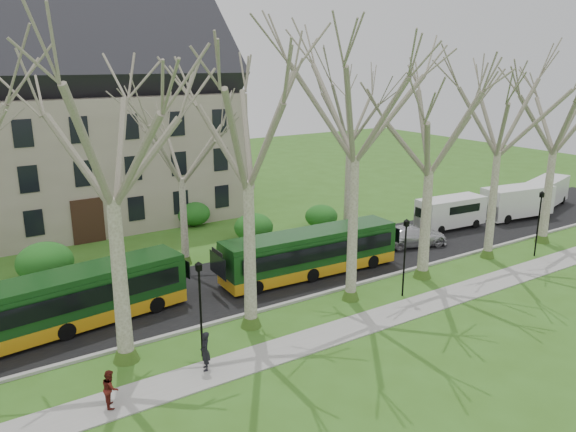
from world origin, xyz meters
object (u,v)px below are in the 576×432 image
object	(u,v)px
pedestrian_b	(110,388)
bus_follow	(311,252)
sedan	(413,236)
van_b	(517,203)
van_c	(547,192)
pedestrian_a	(205,351)
van_a	(450,213)
bus_lead	(68,300)

from	to	relation	value
pedestrian_b	bus_follow	bearing A→B (deg)	-51.94
sedan	van_b	size ratio (longest dim) A/B	0.82
bus_follow	pedestrian_b	size ratio (longest dim) A/B	7.59
van_c	pedestrian_a	size ratio (longest dim) A/B	3.36
van_c	pedestrian_b	world-z (taller)	van_c
van_c	pedestrian_b	bearing A→B (deg)	176.12
bus_follow	van_b	xyz separation A→B (m)	(21.30, 1.06, -0.09)
bus_follow	van_a	world-z (taller)	bus_follow
bus_lead	bus_follow	distance (m)	13.78
bus_follow	van_b	size ratio (longest dim) A/B	1.86
bus_lead	van_a	bearing A→B (deg)	-4.02
bus_follow	van_a	xyz separation A→B (m)	(14.54, 2.04, -0.19)
sedan	pedestrian_b	xyz separation A→B (m)	(-23.09, -7.48, 0.02)
bus_lead	van_c	xyz separation A→B (m)	(40.77, 1.54, -0.19)
bus_follow	sedan	xyz separation A→B (m)	(9.13, 0.60, -0.68)
bus_follow	pedestrian_a	xyz separation A→B (m)	(-9.92, -6.47, -0.55)
van_a	van_c	bearing A→B (deg)	5.33
van_a	pedestrian_b	world-z (taller)	van_a
van_c	pedestrian_a	distance (m)	37.90
van_b	van_c	bearing A→B (deg)	18.86
van_b	pedestrian_a	world-z (taller)	van_b
bus_lead	van_a	distance (m)	28.34
van_c	pedestrian_a	world-z (taller)	van_c
bus_lead	van_b	size ratio (longest dim) A/B	1.91
sedan	van_a	xyz separation A→B (m)	(5.40, 1.44, 0.49)
van_a	van_b	xyz separation A→B (m)	(6.76, -0.98, 0.11)
sedan	van_b	world-z (taller)	van_b
pedestrian_b	van_c	bearing A→B (deg)	-65.85
bus_follow	pedestrian_b	bearing A→B (deg)	-151.21
sedan	pedestrian_a	bearing A→B (deg)	127.21
bus_follow	sedan	world-z (taller)	bus_follow
pedestrian_a	pedestrian_b	xyz separation A→B (m)	(-4.04, -0.42, -0.11)
bus_follow	van_b	distance (m)	21.33
bus_lead	pedestrian_b	world-z (taller)	bus_lead
van_b	pedestrian_a	bearing A→B (deg)	-157.71
bus_lead	sedan	world-z (taller)	bus_lead
van_a	van_b	world-z (taller)	van_b
pedestrian_a	pedestrian_b	size ratio (longest dim) A/B	1.15
bus_lead	van_c	bearing A→B (deg)	-4.88
bus_lead	pedestrian_b	xyz separation A→B (m)	(-0.19, -7.43, -0.69)
pedestrian_b	sedan	bearing A→B (deg)	-60.25
bus_lead	van_c	size ratio (longest dim) A/B	2.02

